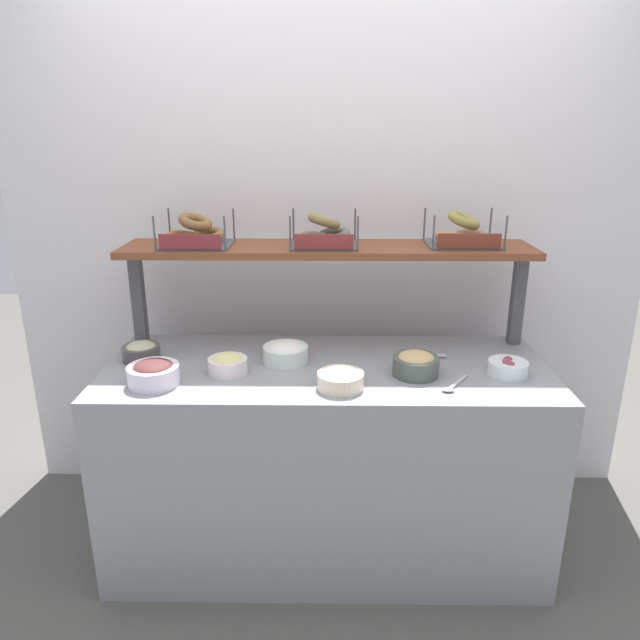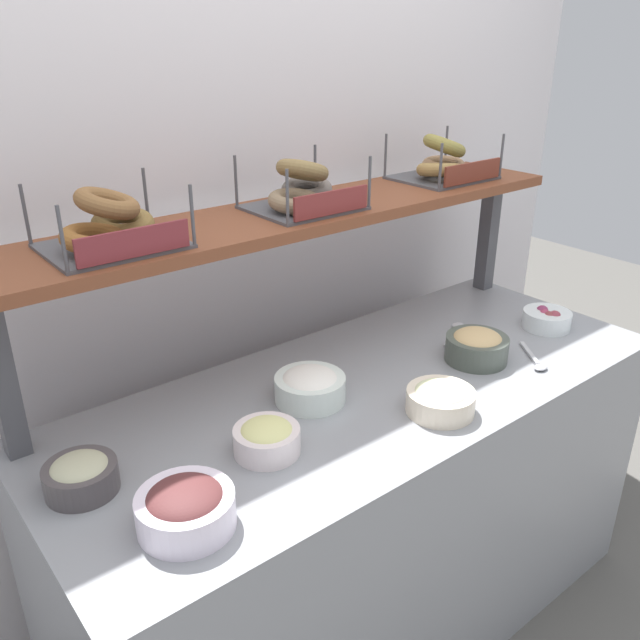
{
  "view_description": "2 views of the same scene",
  "coord_description": "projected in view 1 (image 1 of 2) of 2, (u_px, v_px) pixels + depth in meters",
  "views": [
    {
      "loc": [
        -0.0,
        -2.14,
        1.75
      ],
      "look_at": [
        -0.03,
        0.08,
        1.01
      ],
      "focal_mm": 32.68,
      "sensor_mm": 36.0,
      "label": 1
    },
    {
      "loc": [
        -1.06,
        -1.11,
        1.72
      ],
      "look_at": [
        -0.09,
        0.1,
        1.03
      ],
      "focal_mm": 36.83,
      "sensor_mm": 36.0,
      "label": 2
    }
  ],
  "objects": [
    {
      "name": "shelf_riser_right",
      "position": [
        518.0,
        299.0,
        2.5
      ],
      "size": [
        0.05,
        0.05,
        0.4
      ],
      "primitive_type": "cube",
      "color": "#4C4C51",
      "rests_on": "deli_counter"
    },
    {
      "name": "serving_spoon_near_plate",
      "position": [
        435.0,
        357.0,
        2.38
      ],
      "size": [
        0.17,
        0.1,
        0.01
      ],
      "color": "#B7B7BC",
      "rests_on": "deli_counter"
    },
    {
      "name": "bowl_potato_salad",
      "position": [
        341.0,
        379.0,
        2.1
      ],
      "size": [
        0.17,
        0.17,
        0.07
      ],
      "color": "#F1E0C4",
      "rests_on": "deli_counter"
    },
    {
      "name": "shelf_riser_left",
      "position": [
        139.0,
        298.0,
        2.52
      ],
      "size": [
        0.05,
        0.05,
        0.4
      ],
      "primitive_type": "cube",
      "color": "#4C4C51",
      "rests_on": "deli_counter"
    },
    {
      "name": "bagel_basket_everything",
      "position": [
        463.0,
        234.0,
        2.42
      ],
      "size": [
        0.3,
        0.27,
        0.15
      ],
      "color": "#4C4C51",
      "rests_on": "upper_shelf"
    },
    {
      "name": "upper_shelf",
      "position": [
        328.0,
        249.0,
        2.44
      ],
      "size": [
        1.72,
        0.32,
        0.03
      ],
      "primitive_type": "cube",
      "color": "brown",
      "rests_on": "shelf_riser_left"
    },
    {
      "name": "bowl_egg_salad",
      "position": [
        229.0,
        364.0,
        2.23
      ],
      "size": [
        0.15,
        0.15,
        0.08
      ],
      "color": "white",
      "rests_on": "deli_counter"
    },
    {
      "name": "ground_plane",
      "position": [
        327.0,
        543.0,
        2.58
      ],
      "size": [
        8.0,
        8.0,
        0.0
      ],
      "primitive_type": "plane",
      "color": "#595651"
    },
    {
      "name": "bowl_hummus",
      "position": [
        417.0,
        364.0,
        2.21
      ],
      "size": [
        0.18,
        0.18,
        0.09
      ],
      "color": "#4A5249",
      "rests_on": "deli_counter"
    },
    {
      "name": "deli_counter",
      "position": [
        327.0,
        459.0,
        2.45
      ],
      "size": [
        1.76,
        0.7,
        0.85
      ],
      "primitive_type": "cube",
      "color": "gray",
      "rests_on": "ground_plane"
    },
    {
      "name": "bowl_cream_cheese",
      "position": [
        286.0,
        352.0,
        2.34
      ],
      "size": [
        0.18,
        0.18,
        0.08
      ],
      "color": "white",
      "rests_on": "deli_counter"
    },
    {
      "name": "bagel_basket_poppy",
      "position": [
        325.0,
        234.0,
        2.41
      ],
      "size": [
        0.28,
        0.26,
        0.15
      ],
      "color": "#4C4C51",
      "rests_on": "upper_shelf"
    },
    {
      "name": "bowl_beet_salad",
      "position": [
        509.0,
        367.0,
        2.22
      ],
      "size": [
        0.15,
        0.15,
        0.07
      ],
      "color": "white",
      "rests_on": "deli_counter"
    },
    {
      "name": "bowl_tuna_salad",
      "position": [
        142.0,
        351.0,
        2.36
      ],
      "size": [
        0.15,
        0.15,
        0.08
      ],
      "color": "#4C4647",
      "rests_on": "deli_counter"
    },
    {
      "name": "bagel_basket_cinnamon_raisin",
      "position": [
        196.0,
        235.0,
        2.41
      ],
      "size": [
        0.29,
        0.25,
        0.14
      ],
      "color": "#4C4C51",
      "rests_on": "upper_shelf"
    },
    {
      "name": "bowl_chocolate_spread",
      "position": [
        154.0,
        373.0,
        2.14
      ],
      "size": [
        0.19,
        0.19,
        0.09
      ],
      "color": "white",
      "rests_on": "deli_counter"
    },
    {
      "name": "serving_spoon_by_edge",
      "position": [
        454.0,
        386.0,
        2.11
      ],
      "size": [
        0.12,
        0.15,
        0.01
      ],
      "color": "#B7B7BC",
      "rests_on": "deli_counter"
    },
    {
      "name": "back_wall",
      "position": [
        328.0,
        251.0,
        2.72
      ],
      "size": [
        2.96,
        0.06,
        2.4
      ],
      "primitive_type": "cube",
      "color": "silver",
      "rests_on": "ground_plane"
    }
  ]
}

